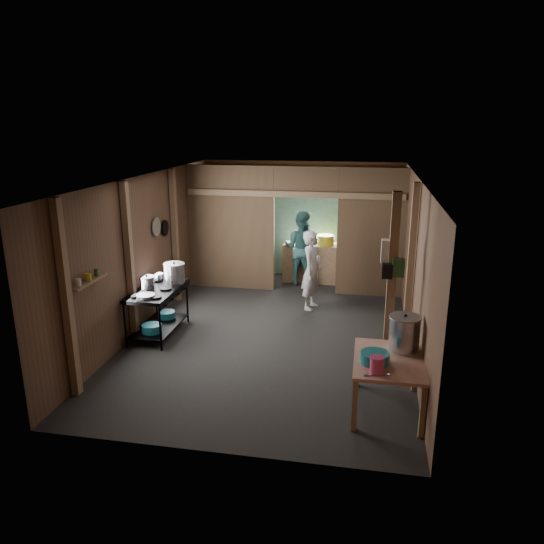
% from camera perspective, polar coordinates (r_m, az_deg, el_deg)
% --- Properties ---
extents(floor, '(4.50, 7.00, 0.00)m').
position_cam_1_polar(floor, '(9.02, 0.23, -6.36)').
color(floor, black).
rests_on(floor, ground).
extents(ceiling, '(4.50, 7.00, 0.00)m').
position_cam_1_polar(ceiling, '(8.37, 0.25, 10.29)').
color(ceiling, '#2A2623').
rests_on(ceiling, ground).
extents(wall_back, '(4.50, 0.00, 2.60)m').
position_cam_1_polar(wall_back, '(11.98, 3.24, 5.83)').
color(wall_back, brown).
rests_on(wall_back, ground).
extents(wall_front, '(4.50, 0.00, 2.60)m').
position_cam_1_polar(wall_front, '(5.38, -6.47, -7.72)').
color(wall_front, brown).
rests_on(wall_front, ground).
extents(wall_left, '(0.00, 7.00, 2.60)m').
position_cam_1_polar(wall_left, '(9.26, -13.60, 2.25)').
color(wall_left, brown).
rests_on(wall_left, ground).
extents(wall_right, '(0.00, 7.00, 2.60)m').
position_cam_1_polar(wall_right, '(8.51, 15.32, 0.89)').
color(wall_right, brown).
rests_on(wall_right, ground).
extents(partition_left, '(1.85, 0.10, 2.60)m').
position_cam_1_polar(partition_left, '(10.98, -4.54, 4.83)').
color(partition_left, brown).
rests_on(partition_left, floor).
extents(partition_right, '(1.35, 0.10, 2.60)m').
position_cam_1_polar(partition_right, '(10.62, 10.81, 4.19)').
color(partition_right, brown).
rests_on(partition_right, floor).
extents(partition_header, '(1.30, 0.10, 0.60)m').
position_cam_1_polar(partition_header, '(10.53, 3.77, 9.86)').
color(partition_header, brown).
rests_on(partition_header, wall_back).
extents(turquoise_panel, '(4.40, 0.06, 2.50)m').
position_cam_1_polar(turquoise_panel, '(11.94, 3.20, 5.54)').
color(turquoise_panel, '#6DA9A1').
rests_on(turquoise_panel, wall_back).
extents(back_counter, '(1.20, 0.50, 0.85)m').
position_cam_1_polar(back_counter, '(11.61, 4.29, 1.04)').
color(back_counter, '#967056').
rests_on(back_counter, floor).
extents(wall_clock, '(0.20, 0.03, 0.20)m').
position_cam_1_polar(wall_clock, '(11.76, 4.44, 8.57)').
color(wall_clock, beige).
rests_on(wall_clock, wall_back).
extents(post_left_a, '(0.10, 0.12, 2.60)m').
position_cam_1_polar(post_left_a, '(7.03, -21.56, -2.95)').
color(post_left_a, '#967056').
rests_on(post_left_a, floor).
extents(post_left_b, '(0.10, 0.12, 2.60)m').
position_cam_1_polar(post_left_b, '(8.53, -15.31, 0.92)').
color(post_left_b, '#967056').
rests_on(post_left_b, floor).
extents(post_left_c, '(0.10, 0.12, 2.60)m').
position_cam_1_polar(post_left_c, '(10.31, -10.58, 3.85)').
color(post_left_c, '#967056').
rests_on(post_left_c, floor).
extents(post_right, '(0.10, 0.12, 2.60)m').
position_cam_1_polar(post_right, '(8.31, 14.94, 0.55)').
color(post_right, '#967056').
rests_on(post_right, floor).
extents(post_free, '(0.12, 0.12, 2.60)m').
position_cam_1_polar(post_free, '(7.24, 12.93, -1.65)').
color(post_free, '#967056').
rests_on(post_free, floor).
extents(cross_beam, '(4.40, 0.12, 0.12)m').
position_cam_1_polar(cross_beam, '(10.54, 2.35, 8.52)').
color(cross_beam, '#967056').
rests_on(cross_beam, wall_left).
extents(pan_lid_big, '(0.03, 0.34, 0.34)m').
position_cam_1_polar(pan_lid_big, '(9.53, -12.56, 4.86)').
color(pan_lid_big, '#929297').
rests_on(pan_lid_big, wall_left).
extents(pan_lid_small, '(0.03, 0.30, 0.30)m').
position_cam_1_polar(pan_lid_small, '(9.91, -11.63, 4.76)').
color(pan_lid_small, black).
rests_on(pan_lid_small, wall_left).
extents(wall_shelf, '(0.14, 0.80, 0.03)m').
position_cam_1_polar(wall_shelf, '(7.39, -19.45, -1.00)').
color(wall_shelf, '#967056').
rests_on(wall_shelf, wall_left).
extents(jar_white, '(0.07, 0.07, 0.10)m').
position_cam_1_polar(jar_white, '(7.17, -20.47, -1.08)').
color(jar_white, beige).
rests_on(jar_white, wall_shelf).
extents(jar_yellow, '(0.08, 0.08, 0.10)m').
position_cam_1_polar(jar_yellow, '(7.37, -19.49, -0.51)').
color(jar_yellow, gold).
rests_on(jar_yellow, wall_shelf).
extents(jar_green, '(0.06, 0.06, 0.10)m').
position_cam_1_polar(jar_green, '(7.56, -18.68, -0.04)').
color(jar_green, '#275025').
rests_on(jar_green, wall_shelf).
extents(bag_white, '(0.22, 0.15, 0.32)m').
position_cam_1_polar(bag_white, '(7.18, 12.75, 2.21)').
color(bag_white, beige).
rests_on(bag_white, post_free).
extents(bag_green, '(0.16, 0.12, 0.24)m').
position_cam_1_polar(bag_green, '(7.10, 13.66, 0.48)').
color(bag_green, '#275025').
rests_on(bag_green, post_free).
extents(bag_black, '(0.14, 0.10, 0.20)m').
position_cam_1_polar(bag_black, '(7.09, 12.51, 0.11)').
color(bag_black, black).
rests_on(bag_black, post_free).
extents(gas_range, '(0.70, 1.36, 0.80)m').
position_cam_1_polar(gas_range, '(8.92, -12.38, -4.27)').
color(gas_range, black).
rests_on(gas_range, floor).
extents(prep_table, '(0.84, 1.16, 0.69)m').
position_cam_1_polar(prep_table, '(6.73, 12.51, -11.92)').
color(prep_table, tan).
rests_on(prep_table, floor).
extents(stove_pot_large, '(0.44, 0.44, 0.36)m').
position_cam_1_polar(stove_pot_large, '(9.03, -10.64, -0.16)').
color(stove_pot_large, '#AEAEBB').
rests_on(stove_pot_large, gas_range).
extents(stove_pot_med, '(0.32, 0.32, 0.22)m').
position_cam_1_polar(stove_pot_med, '(8.85, -13.53, -1.15)').
color(stove_pot_med, '#AEAEBB').
rests_on(stove_pot_med, gas_range).
extents(stove_saucepan, '(0.22, 0.22, 0.11)m').
position_cam_1_polar(stove_saucepan, '(9.30, -12.29, -0.47)').
color(stove_saucepan, '#AEAEBB').
rests_on(stove_saucepan, gas_range).
extents(frying_pan, '(0.37, 0.55, 0.07)m').
position_cam_1_polar(frying_pan, '(8.41, -13.67, -2.56)').
color(frying_pan, '#929297').
rests_on(frying_pan, gas_range).
extents(blue_tub_front, '(0.32, 0.32, 0.13)m').
position_cam_1_polar(blue_tub_front, '(8.74, -13.04, -6.02)').
color(blue_tub_front, '#186772').
rests_on(blue_tub_front, gas_range).
extents(blue_tub_back, '(0.29, 0.29, 0.12)m').
position_cam_1_polar(blue_tub_back, '(9.29, -11.47, -4.60)').
color(blue_tub_back, '#186772').
rests_on(blue_tub_back, gas_range).
extents(stock_pot, '(0.50, 0.50, 0.47)m').
position_cam_1_polar(stock_pot, '(6.78, 14.29, -6.58)').
color(stock_pot, '#AEAEBB').
rests_on(stock_pot, prep_table).
extents(wash_basin, '(0.43, 0.43, 0.13)m').
position_cam_1_polar(wash_basin, '(6.42, 11.20, -9.19)').
color(wash_basin, '#186772').
rests_on(wash_basin, prep_table).
extents(pink_bucket, '(0.18, 0.18, 0.20)m').
position_cam_1_polar(pink_bucket, '(6.18, 11.44, -9.93)').
color(pink_bucket, '#C63A6C').
rests_on(pink_bucket, prep_table).
extents(knife, '(0.30, 0.11, 0.01)m').
position_cam_1_polar(knife, '(6.16, 11.36, -10.97)').
color(knife, '#AEAEBB').
rests_on(knife, prep_table).
extents(yellow_tub, '(0.38, 0.38, 0.21)m').
position_cam_1_polar(yellow_tub, '(11.46, 5.87, 3.52)').
color(yellow_tub, gold).
rests_on(yellow_tub, back_counter).
extents(cook, '(0.48, 0.62, 1.51)m').
position_cam_1_polar(cook, '(9.83, 4.40, 0.20)').
color(cook, silver).
rests_on(cook, floor).
extents(worker_back, '(0.89, 0.75, 1.63)m').
position_cam_1_polar(worker_back, '(11.29, 3.22, 2.66)').
color(worker_back, '#336767').
rests_on(worker_back, floor).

